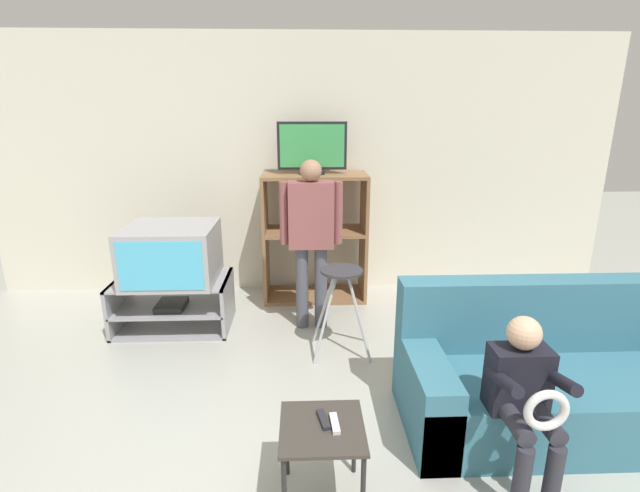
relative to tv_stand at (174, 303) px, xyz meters
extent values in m
cube|color=silver|center=(1.16, 0.96, 1.08)|extent=(6.40, 0.06, 2.60)
cube|color=#939399|center=(0.00, 0.00, -0.21)|extent=(0.99, 0.60, 0.02)
cube|color=#939399|center=(0.00, 0.00, -0.02)|extent=(0.96, 0.60, 0.02)
cube|color=#939399|center=(0.00, 0.00, 0.22)|extent=(0.99, 0.60, 0.02)
cube|color=#939399|center=(-0.48, 0.00, 0.00)|extent=(0.03, 0.60, 0.45)
cube|color=#939399|center=(0.48, 0.00, 0.00)|extent=(0.03, 0.60, 0.45)
cube|color=black|center=(0.00, -0.07, 0.02)|extent=(0.24, 0.28, 0.05)
cube|color=#9E9EA3|center=(0.03, -0.01, 0.47)|extent=(0.75, 0.67, 0.48)
cube|color=#4CB7E0|center=(0.03, -0.35, 0.47)|extent=(0.67, 0.01, 0.40)
cube|color=#8E6642|center=(0.78, 0.65, 0.42)|extent=(0.03, 0.49, 1.28)
cube|color=#8E6642|center=(1.77, 0.65, 0.42)|extent=(0.03, 0.49, 1.28)
cube|color=#8E6642|center=(1.27, 0.65, -0.21)|extent=(0.96, 0.49, 0.03)
cube|color=#8E6642|center=(1.27, 0.65, 0.48)|extent=(0.96, 0.49, 0.03)
cube|color=#8E6642|center=(1.27, 0.65, 1.04)|extent=(0.96, 0.49, 0.03)
cube|color=#3870B7|center=(1.10, 0.57, 0.61)|extent=(0.18, 0.04, 0.22)
cube|color=black|center=(1.25, 0.66, 1.07)|extent=(0.23, 0.20, 0.04)
cube|color=black|center=(1.25, 0.66, 1.32)|extent=(0.66, 0.04, 0.45)
cube|color=#3FA559|center=(1.25, 0.64, 1.32)|extent=(0.61, 0.01, 0.40)
cylinder|color=#B7B7BC|center=(1.32, -0.61, 0.12)|extent=(0.20, 0.15, 0.69)
cylinder|color=#B7B7BC|center=(1.58, -0.61, 0.12)|extent=(0.20, 0.15, 0.69)
cylinder|color=#B7B7BC|center=(1.32, -0.40, 0.12)|extent=(0.20, 0.15, 0.69)
cylinder|color=#B7B7BC|center=(1.58, -0.40, 0.12)|extent=(0.20, 0.15, 0.69)
cylinder|color=#333338|center=(1.45, -0.51, 0.47)|extent=(0.33, 0.33, 0.02)
cube|color=#38332D|center=(1.24, -1.97, 0.20)|extent=(0.41, 0.41, 0.02)
cylinder|color=black|center=(1.06, -1.80, -0.01)|extent=(0.02, 0.02, 0.41)
cylinder|color=black|center=(1.41, -1.80, -0.01)|extent=(0.02, 0.02, 0.41)
cube|color=#232328|center=(1.24, -1.94, 0.22)|extent=(0.06, 0.15, 0.02)
cube|color=silver|center=(1.30, -1.97, 0.22)|extent=(0.05, 0.15, 0.02)
cube|color=teal|center=(2.73, -1.46, -0.03)|extent=(1.93, 0.81, 0.38)
cube|color=teal|center=(2.73, -1.16, 0.40)|extent=(1.93, 0.20, 0.47)
cube|color=teal|center=(1.87, -1.46, 0.03)|extent=(0.22, 0.81, 0.50)
cylinder|color=#4C4C56|center=(1.14, -0.04, 0.15)|extent=(0.11, 0.11, 0.75)
cylinder|color=#4C4C56|center=(1.31, -0.04, 0.15)|extent=(0.11, 0.11, 0.75)
cube|color=#8C4C4C|center=(1.23, -0.04, 0.81)|extent=(0.38, 0.20, 0.56)
cylinder|color=#8C4C4C|center=(1.00, -0.04, 0.82)|extent=(0.08, 0.08, 0.53)
cylinder|color=#8C4C4C|center=(1.45, -0.04, 0.82)|extent=(0.08, 0.08, 0.53)
sphere|color=#A37A5B|center=(1.23, -0.04, 1.18)|extent=(0.18, 0.18, 0.18)
cylinder|color=#2D2D38|center=(2.17, -2.10, -0.03)|extent=(0.08, 0.08, 0.38)
cylinder|color=#2D2D38|center=(2.32, -2.10, -0.03)|extent=(0.08, 0.08, 0.38)
cylinder|color=#2D2D38|center=(2.17, -1.95, 0.21)|extent=(0.09, 0.30, 0.09)
cylinder|color=#2D2D38|center=(2.32, -1.95, 0.21)|extent=(0.09, 0.30, 0.09)
cube|color=black|center=(2.25, -1.80, 0.34)|extent=(0.30, 0.17, 0.35)
cylinder|color=black|center=(2.11, -1.93, 0.41)|extent=(0.06, 0.31, 0.14)
cylinder|color=black|center=(2.38, -1.93, 0.41)|extent=(0.06, 0.31, 0.14)
sphere|color=#DBAD89|center=(2.25, -1.80, 0.60)|extent=(0.17, 0.17, 0.17)
torus|color=silver|center=(2.25, -2.09, 0.35)|extent=(0.21, 0.04, 0.21)
camera|label=1|loc=(1.15, -3.84, 1.67)|focal=26.00mm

